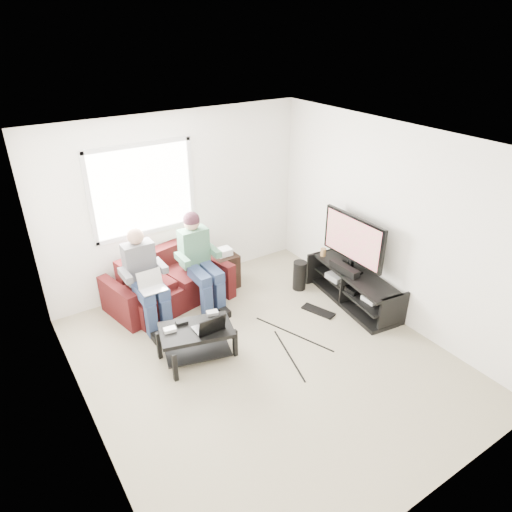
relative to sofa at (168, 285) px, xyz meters
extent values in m
plane|color=tan|center=(0.44, -1.81, -0.29)|extent=(4.50, 4.50, 0.00)
plane|color=white|center=(0.44, -1.81, 2.31)|extent=(4.50, 4.50, 0.00)
plane|color=white|center=(0.44, 0.44, 1.01)|extent=(4.50, 0.00, 4.50)
plane|color=white|center=(0.44, -4.06, 1.01)|extent=(4.50, 0.00, 4.50)
plane|color=white|center=(-1.56, -1.81, 1.01)|extent=(0.00, 4.50, 4.50)
plane|color=white|center=(2.44, -1.81, 1.01)|extent=(0.00, 4.50, 4.50)
cube|color=white|center=(-0.06, 0.43, 1.31)|extent=(1.40, 0.01, 1.20)
cube|color=silver|center=(-0.06, 0.42, 1.31)|extent=(1.48, 0.04, 1.28)
cube|color=#451112|center=(0.00, -0.04, -0.10)|extent=(1.43, 0.96, 0.38)
cube|color=#451112|center=(0.00, 0.26, 0.28)|extent=(1.33, 0.47, 0.39)
cube|color=#451112|center=(-0.73, -0.04, -0.02)|extent=(0.31, 0.82, 0.54)
cube|color=#451112|center=(0.73, -0.04, -0.02)|extent=(0.31, 0.82, 0.54)
cube|color=#451112|center=(-0.33, -0.06, 0.14)|extent=(0.74, 0.70, 0.10)
cube|color=#451112|center=(0.33, -0.06, 0.14)|extent=(0.74, 0.70, 0.10)
cube|color=navy|center=(-0.50, -0.43, 0.26)|extent=(0.16, 0.45, 0.14)
cube|color=navy|center=(-0.30, -0.43, 0.26)|extent=(0.16, 0.45, 0.14)
cube|color=navy|center=(-0.50, -0.62, -0.05)|extent=(0.13, 0.13, 0.48)
cube|color=navy|center=(-0.30, -0.62, -0.05)|extent=(0.13, 0.13, 0.48)
cube|color=slate|center=(-0.40, -0.11, 0.54)|extent=(0.40, 0.22, 0.55)
sphere|color=tan|center=(-0.40, -0.09, 0.91)|extent=(0.22, 0.22, 0.22)
cube|color=navy|center=(0.30, -0.43, 0.26)|extent=(0.16, 0.45, 0.14)
cube|color=navy|center=(0.50, -0.43, 0.26)|extent=(0.16, 0.45, 0.14)
cube|color=navy|center=(0.30, -0.62, -0.05)|extent=(0.13, 0.13, 0.48)
cube|color=navy|center=(0.50, -0.62, -0.05)|extent=(0.13, 0.13, 0.48)
cube|color=#545757|center=(0.40, -0.11, 0.54)|extent=(0.40, 0.22, 0.55)
sphere|color=tan|center=(0.40, -0.09, 0.91)|extent=(0.22, 0.22, 0.22)
sphere|color=#361B23|center=(0.40, -0.09, 0.95)|extent=(0.23, 0.23, 0.23)
cube|color=black|center=(-0.20, -1.32, 0.11)|extent=(0.96, 0.73, 0.05)
cube|color=black|center=(-0.20, -1.32, -0.20)|extent=(0.86, 0.63, 0.02)
cube|color=black|center=(-0.60, -1.55, -0.10)|extent=(0.05, 0.05, 0.38)
cube|color=black|center=(0.19, -1.55, -0.10)|extent=(0.05, 0.05, 0.38)
cube|color=black|center=(-0.60, -1.09, -0.10)|extent=(0.05, 0.05, 0.38)
cube|color=black|center=(0.19, -1.09, -0.10)|extent=(0.05, 0.05, 0.38)
cube|color=silver|center=(-0.48, -1.20, 0.16)|extent=(0.15, 0.11, 0.04)
cube|color=black|center=(-0.30, -1.14, 0.16)|extent=(0.15, 0.11, 0.04)
cube|color=gray|center=(0.10, -1.17, 0.16)|extent=(0.16, 0.12, 0.04)
cube|color=black|center=(2.21, -1.48, 0.20)|extent=(0.66, 1.57, 0.04)
cube|color=black|center=(2.21, -1.48, -0.04)|extent=(0.62, 1.51, 0.03)
cube|color=black|center=(2.21, -1.48, -0.26)|extent=(0.66, 1.57, 0.06)
cube|color=black|center=(2.21, -2.22, -0.04)|extent=(0.46, 0.10, 0.51)
cube|color=black|center=(2.21, -0.74, -0.04)|extent=(0.46, 0.10, 0.51)
cube|color=black|center=(2.21, -1.38, 0.24)|extent=(0.12, 0.40, 0.04)
cube|color=black|center=(2.21, -1.38, 0.32)|extent=(0.06, 0.06, 0.12)
cube|color=black|center=(2.21, -1.38, 0.70)|extent=(0.05, 1.10, 0.65)
cube|color=#DA336F|center=(2.18, -1.38, 0.70)|extent=(0.01, 1.01, 0.58)
cube|color=black|center=(2.09, -1.38, 0.27)|extent=(0.12, 0.50, 0.10)
cylinder|color=olive|center=(2.16, -0.85, 0.28)|extent=(0.08, 0.08, 0.12)
cube|color=silver|center=(2.21, -1.88, 0.01)|extent=(0.30, 0.22, 0.06)
cube|color=gray|center=(2.21, -1.18, 0.02)|extent=(0.34, 0.26, 0.08)
cube|color=black|center=(2.21, -1.53, 0.01)|extent=(0.38, 0.30, 0.07)
cylinder|color=black|center=(1.81, -0.75, -0.06)|extent=(0.20, 0.20, 0.45)
cube|color=black|center=(1.65, -1.39, -0.28)|extent=(0.31, 0.50, 0.03)
cube|color=black|center=(0.90, -0.06, -0.02)|extent=(0.36, 0.36, 0.54)
cube|color=silver|center=(0.90, -0.06, 0.30)|extent=(0.22, 0.18, 0.10)
camera|label=1|loc=(-2.01, -5.37, 3.40)|focal=32.00mm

